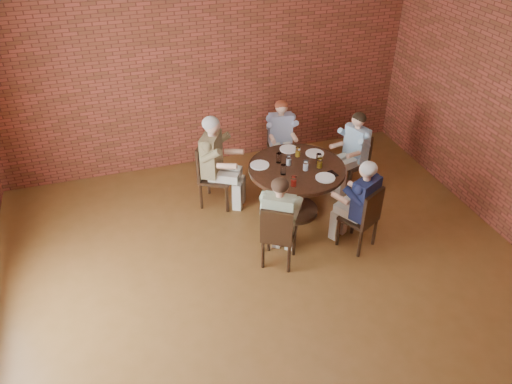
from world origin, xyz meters
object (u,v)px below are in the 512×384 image
object	(u,v)px
chair_e	(364,217)
chair_d	(278,234)
diner_c	(216,162)
chair_a	(355,159)
diner_b	(281,139)
diner_e	(360,205)
dining_table	(296,181)
chair_b	(280,144)
diner_a	(353,152)
diner_d	(280,221)
chair_c	(210,172)
smartphone	(333,174)

from	to	relation	value
chair_e	chair_d	bearing A→B (deg)	-28.71
diner_c	chair_a	bearing A→B (deg)	-66.01
diner_b	diner_e	xyz separation A→B (m)	(0.33, -1.98, 0.02)
diner_c	chair_e	distance (m)	2.17
chair_a	diner_c	size ratio (longest dim) A/B	0.64
dining_table	chair_b	xyz separation A→B (m)	(0.17, 1.13, -0.05)
dining_table	diner_c	distance (m)	1.15
chair_b	chair_e	xyz separation A→B (m)	(0.36, -2.12, 0.01)
diner_a	diner_d	distance (m)	2.03
dining_table	chair_d	bearing A→B (deg)	-122.39
chair_a	diner_e	world-z (taller)	diner_e
chair_c	chair_b	bearing A→B (deg)	-37.43
chair_a	chair_b	xyz separation A→B (m)	(-0.92, 0.78, -0.00)
diner_a	chair_b	world-z (taller)	diner_a
dining_table	smartphone	world-z (taller)	smartphone
diner_c	chair_d	size ratio (longest dim) A/B	1.54
chair_c	diner_d	bearing A→B (deg)	-132.48
chair_b	chair_e	world-z (taller)	chair_e
dining_table	diner_b	size ratio (longest dim) A/B	1.08
dining_table	chair_e	size ratio (longest dim) A/B	1.47
dining_table	diner_e	xyz separation A→B (m)	(0.49, -0.92, 0.11)
chair_c	chair_d	bearing A→B (deg)	-134.46
chair_e	smartphone	size ratio (longest dim) A/B	5.78
diner_e	chair_a	bearing A→B (deg)	-143.59
dining_table	chair_c	distance (m)	1.23
diner_a	diner_d	world-z (taller)	diner_d
diner_a	smartphone	xyz separation A→B (m)	(-0.64, -0.64, 0.14)
chair_d	diner_d	bearing A→B (deg)	-90.00
diner_a	diner_d	bearing A→B (deg)	-70.26
diner_a	smartphone	distance (m)	0.92
dining_table	chair_a	xyz separation A→B (m)	(1.09, 0.36, -0.04)
dining_table	diner_b	xyz separation A→B (m)	(0.16, 1.06, 0.08)
diner_c	diner_d	size ratio (longest dim) A/B	1.10
diner_c	smartphone	size ratio (longest dim) A/B	8.80
chair_c	chair_d	world-z (taller)	chair_c
chair_d	chair_e	bearing A→B (deg)	-148.07
dining_table	diner_a	bearing A→B (deg)	18.10
chair_a	diner_a	xyz separation A→B (m)	(-0.07, -0.02, 0.13)
chair_c	diner_d	world-z (taller)	diner_d
chair_e	diner_a	bearing A→B (deg)	-138.96
diner_b	diner_e	size ratio (longest dim) A/B	0.97
diner_e	smartphone	size ratio (longest dim) A/B	8.13
chair_e	chair_b	bearing A→B (deg)	-108.70
diner_d	smartphone	distance (m)	1.15
diner_a	chair_e	xyz separation A→B (m)	(-0.50, -1.32, -0.13)
dining_table	chair_b	bearing A→B (deg)	81.38
diner_a	diner_c	size ratio (longest dim) A/B	0.90
diner_e	dining_table	bearing A→B (deg)	-90.00
diner_b	diner_d	size ratio (longest dim) A/B	0.98
dining_table	diner_b	bearing A→B (deg)	81.38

